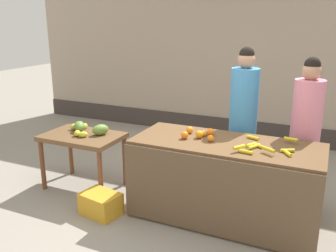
{
  "coord_description": "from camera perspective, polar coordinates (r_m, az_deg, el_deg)",
  "views": [
    {
      "loc": [
        1.38,
        -3.68,
        2.2
      ],
      "look_at": [
        -0.37,
        0.15,
        0.96
      ],
      "focal_mm": 39.08,
      "sensor_mm": 36.0,
      "label": 1
    }
  ],
  "objects": [
    {
      "name": "orange_pile",
      "position": [
        4.14,
        4.86,
        -1.21
      ],
      "size": [
        0.4,
        0.32,
        0.09
      ],
      "color": "orange",
      "rests_on": "fruit_stall_counter"
    },
    {
      "name": "fruit_stall_counter",
      "position": [
        4.18,
        8.78,
        -8.52
      ],
      "size": [
        2.05,
        0.87,
        0.91
      ],
      "color": "brown",
      "rests_on": "ground"
    },
    {
      "name": "mango_papaya_pile",
      "position": [
        4.96,
        -12.41,
        -0.36
      ],
      "size": [
        0.63,
        0.43,
        0.14
      ],
      "color": "yellow",
      "rests_on": "side_table_wooden"
    },
    {
      "name": "market_wall_back",
      "position": [
        6.91,
        13.29,
        12.14
      ],
      "size": [
        9.35,
        0.23,
        3.55
      ],
      "color": "tan",
      "rests_on": "ground"
    },
    {
      "name": "banana_bunch_pile",
      "position": [
        3.88,
        14.66,
        -3.1
      ],
      "size": [
        0.57,
        0.58,
        0.07
      ],
      "color": "gold",
      "rests_on": "fruit_stall_counter"
    },
    {
      "name": "ground_plane",
      "position": [
        4.5,
        3.59,
        -12.92
      ],
      "size": [
        24.0,
        24.0,
        0.0
      ],
      "primitive_type": "plane",
      "color": "gray"
    },
    {
      "name": "side_table_wooden",
      "position": [
        4.95,
        -13.16,
        -2.44
      ],
      "size": [
        1.02,
        0.67,
        0.74
      ],
      "color": "brown",
      "rests_on": "ground"
    },
    {
      "name": "vendor_woman_pink_shirt",
      "position": [
        4.52,
        20.55,
        -1.29
      ],
      "size": [
        0.34,
        0.34,
        1.8
      ],
      "color": "#33333D",
      "rests_on": "ground"
    },
    {
      "name": "produce_sack",
      "position": [
        5.31,
        -1.31,
        -5.39
      ],
      "size": [
        0.47,
        0.47,
        0.46
      ],
      "primitive_type": "ellipsoid",
      "rotation": [
        0.0,
        0.0,
        0.76
      ],
      "color": "maroon",
      "rests_on": "ground"
    },
    {
      "name": "produce_crate",
      "position": [
        4.42,
        -10.44,
        -11.84
      ],
      "size": [
        0.49,
        0.4,
        0.26
      ],
      "primitive_type": "cube",
      "rotation": [
        0.0,
        0.0,
        -0.19
      ],
      "color": "gold",
      "rests_on": "ground"
    },
    {
      "name": "vendor_woman_blue_shirt",
      "position": [
        4.62,
        11.58,
        0.41
      ],
      "size": [
        0.34,
        0.34,
        1.89
      ],
      "color": "#33333D",
      "rests_on": "ground"
    }
  ]
}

